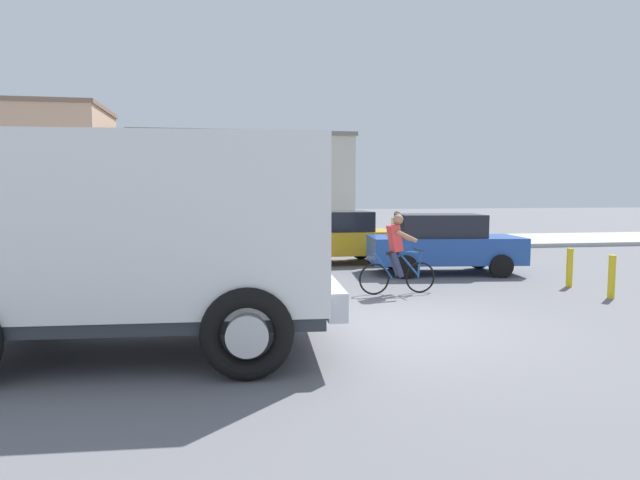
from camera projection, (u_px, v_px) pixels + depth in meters
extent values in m
plane|color=slate|center=(401.00, 323.00, 9.13)|extent=(120.00, 120.00, 0.00)
cube|color=#ADADA8|center=(297.00, 244.00, 22.35)|extent=(80.00, 5.00, 0.16)
cube|color=white|center=(127.00, 222.00, 7.30)|extent=(5.34, 2.81, 2.20)
cube|color=#2D3338|center=(130.00, 308.00, 7.40)|extent=(5.23, 2.75, 0.16)
cube|color=silver|center=(327.00, 291.00, 7.68)|extent=(0.38, 2.39, 0.36)
cube|color=black|center=(316.00, 185.00, 7.54)|extent=(0.25, 2.13, 0.70)
torus|color=black|center=(251.00, 293.00, 8.85)|extent=(1.11, 0.31, 1.10)
cylinder|color=beige|center=(251.00, 293.00, 8.85)|extent=(0.51, 0.33, 0.50)
torus|color=black|center=(247.00, 334.00, 6.32)|extent=(1.11, 0.31, 1.10)
cylinder|color=beige|center=(247.00, 334.00, 6.32)|extent=(0.51, 0.33, 0.50)
torus|color=black|center=(42.00, 298.00, 8.50)|extent=(1.11, 0.31, 1.10)
cylinder|color=beige|center=(42.00, 298.00, 8.50)|extent=(0.51, 0.33, 0.50)
torus|color=black|center=(420.00, 277.00, 11.86)|extent=(0.68, 0.07, 0.68)
torus|color=black|center=(374.00, 279.00, 11.64)|extent=(0.68, 0.07, 0.68)
cylinder|color=#1E4C8C|center=(406.00, 252.00, 11.74)|extent=(0.60, 0.07, 0.09)
cylinder|color=#1E4C8C|center=(408.00, 263.00, 11.77)|extent=(0.51, 0.07, 0.57)
cylinder|color=#1E4C8C|center=(383.00, 266.00, 11.66)|extent=(0.44, 0.06, 0.57)
cylinder|color=#1E4C8C|center=(419.00, 264.00, 11.83)|extent=(0.10, 0.05, 0.59)
cylinder|color=black|center=(418.00, 250.00, 11.80)|extent=(0.05, 0.50, 0.03)
cube|color=black|center=(392.00, 253.00, 11.68)|extent=(0.25, 0.13, 0.06)
cube|color=#D13838|center=(395.00, 238.00, 11.66)|extent=(0.31, 0.33, 0.59)
sphere|color=#9E7051|center=(398.00, 219.00, 11.64)|extent=(0.22, 0.22, 0.22)
cylinder|color=#2D334C|center=(394.00, 263.00, 11.81)|extent=(0.31, 0.13, 0.57)
cylinder|color=#9E7051|center=(401.00, 235.00, 11.85)|extent=(0.49, 0.11, 0.29)
cylinder|color=#2D334C|center=(397.00, 265.00, 11.62)|extent=(0.31, 0.13, 0.57)
cylinder|color=#9E7051|center=(406.00, 236.00, 11.54)|extent=(0.49, 0.11, 0.29)
cylinder|color=red|center=(303.00, 279.00, 12.58)|extent=(0.12, 0.12, 0.40)
cylinder|color=white|center=(303.00, 261.00, 12.54)|extent=(0.12, 0.12, 0.40)
cylinder|color=red|center=(303.00, 244.00, 12.51)|extent=(0.12, 0.12, 0.40)
cylinder|color=white|center=(303.00, 227.00, 12.47)|extent=(0.12, 0.12, 0.40)
cylinder|color=red|center=(303.00, 209.00, 12.44)|extent=(0.12, 0.12, 0.40)
cylinder|color=white|center=(303.00, 192.00, 12.40)|extent=(0.12, 0.12, 0.40)
cylinder|color=red|center=(303.00, 174.00, 12.37)|extent=(0.12, 0.12, 0.40)
cylinder|color=white|center=(303.00, 156.00, 12.33)|extent=(0.12, 0.12, 0.40)
cube|color=black|center=(302.00, 168.00, 12.53)|extent=(0.24, 0.20, 0.60)
sphere|color=orange|center=(301.00, 168.00, 12.65)|extent=(0.14, 0.14, 0.14)
cube|color=gold|center=(329.00, 242.00, 16.74)|extent=(4.06, 1.84, 0.70)
cube|color=black|center=(334.00, 221.00, 16.71)|extent=(2.25, 1.52, 0.60)
cylinder|color=black|center=(294.00, 258.00, 15.69)|extent=(0.61, 0.20, 0.60)
cylinder|color=black|center=(285.00, 252.00, 17.35)|extent=(0.61, 0.20, 0.60)
cylinder|color=black|center=(376.00, 256.00, 16.20)|extent=(0.61, 0.20, 0.60)
cylinder|color=black|center=(360.00, 250.00, 17.85)|extent=(0.61, 0.20, 0.60)
cube|color=#234C9E|center=(444.00, 249.00, 14.70)|extent=(4.17, 2.15, 0.70)
cube|color=black|center=(439.00, 225.00, 14.63)|extent=(2.35, 1.69, 0.60)
cylinder|color=black|center=(478.00, 258.00, 15.64)|extent=(0.62, 0.25, 0.60)
cylinder|color=black|center=(501.00, 266.00, 13.95)|extent=(0.62, 0.25, 0.60)
cylinder|color=black|center=(393.00, 259.00, 15.51)|extent=(0.62, 0.25, 0.60)
cylinder|color=black|center=(405.00, 267.00, 13.82)|extent=(0.62, 0.25, 0.60)
cylinder|color=#2D334C|center=(397.00, 249.00, 16.98)|extent=(0.22, 0.22, 0.85)
cube|color=white|center=(397.00, 226.00, 16.92)|extent=(0.34, 0.22, 0.56)
sphere|color=#9E7051|center=(397.00, 214.00, 16.88)|extent=(0.20, 0.20, 0.20)
cylinder|color=gold|center=(612.00, 277.00, 11.24)|extent=(0.14, 0.14, 0.90)
cylinder|color=gold|center=(570.00, 268.00, 12.61)|extent=(0.14, 0.14, 0.90)
cube|color=tan|center=(21.00, 175.00, 25.75)|extent=(7.71, 5.36, 6.03)
cube|color=#775E4C|center=(18.00, 108.00, 25.47)|extent=(7.87, 5.47, 0.20)
cube|color=#B2AD9E|center=(243.00, 187.00, 29.68)|extent=(10.74, 7.51, 4.94)
cube|color=slate|center=(243.00, 139.00, 29.46)|extent=(10.95, 7.67, 0.20)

